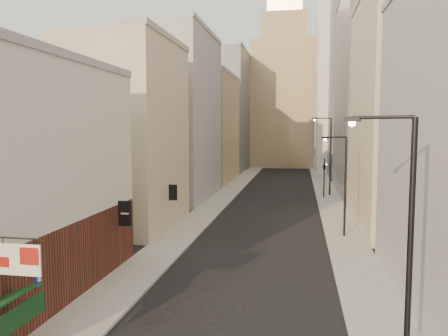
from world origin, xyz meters
TOP-DOWN VIEW (x-y plane):
  - sidewalk_left at (-6.50, 55.00)m, footprint 3.00×140.00m
  - sidewalk_right at (6.50, 55.00)m, footprint 3.00×140.00m
  - near_building_left at (-10.99, 9.00)m, footprint 8.30×23.04m
  - left_bldg_beige at (-12.00, 26.00)m, footprint 8.00×12.00m
  - left_bldg_grey at (-12.00, 42.00)m, footprint 8.00×16.00m
  - left_bldg_tan at (-12.00, 60.00)m, footprint 8.00×18.00m
  - left_bldg_wingrid at (-12.00, 80.00)m, footprint 8.00×20.00m
  - right_bldg_beige at (12.00, 30.00)m, footprint 8.00×16.00m
  - right_bldg_wingrid at (12.00, 50.00)m, footprint 8.00×20.00m
  - highrise at (18.00, 78.00)m, footprint 21.00×23.00m
  - clock_tower at (-1.00, 92.00)m, footprint 14.00×14.00m
  - white_tower at (10.00, 78.00)m, footprint 8.00×8.00m
  - streetlamp_near at (6.32, 4.92)m, footprint 2.29×0.91m
  - streetlamp_mid at (6.26, 24.93)m, footprint 2.01×0.88m
  - streetlamp_far at (6.49, 46.52)m, footprint 2.51×1.06m
  - traffic_light_right at (5.92, 44.95)m, footprint 0.65×0.65m

SIDE VIEW (x-z plane):
  - sidewalk_left at x=-6.50m, z-range 0.00..0.15m
  - sidewalk_right at x=6.50m, z-range 0.00..0.15m
  - traffic_light_right at x=5.92m, z-range 1.30..6.30m
  - streetlamp_mid at x=6.26m, z-range 0.57..8.58m
  - streetlamp_near at x=6.32m, z-range 0.64..9.70m
  - streetlamp_far at x=6.49m, z-range 0.71..10.69m
  - near_building_left at x=-10.99m, z-range -0.13..12.17m
  - left_bldg_beige at x=-12.00m, z-range 0.00..16.00m
  - left_bldg_tan at x=-12.00m, z-range 0.00..17.00m
  - left_bldg_grey at x=-12.00m, z-range 0.00..20.00m
  - right_bldg_beige at x=12.00m, z-range 0.00..20.00m
  - left_bldg_wingrid at x=-12.00m, z-range 0.00..24.00m
  - right_bldg_wingrid at x=12.00m, z-range 0.00..26.00m
  - clock_tower at x=-1.00m, z-range -4.82..40.08m
  - white_tower at x=10.00m, z-range -2.14..39.36m
  - highrise at x=18.00m, z-range 0.06..51.26m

